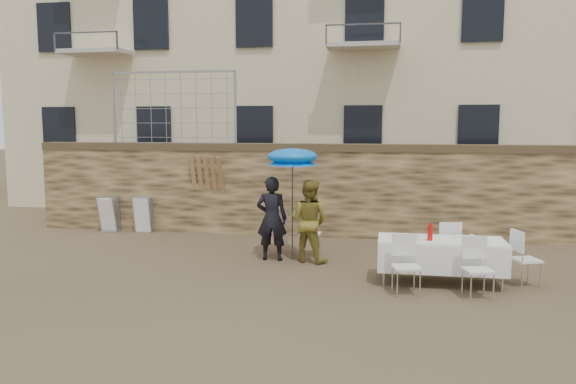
% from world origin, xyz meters
% --- Properties ---
extents(ground, '(80.00, 80.00, 0.00)m').
position_xyz_m(ground, '(0.00, 0.00, 0.00)').
color(ground, brown).
rests_on(ground, ground).
extents(stone_wall, '(13.00, 0.50, 2.20)m').
position_xyz_m(stone_wall, '(0.00, 5.00, 1.10)').
color(stone_wall, olive).
rests_on(stone_wall, ground).
extents(chain_link_fence, '(3.20, 0.06, 1.80)m').
position_xyz_m(chain_link_fence, '(-3.00, 5.00, 3.10)').
color(chain_link_fence, gray).
rests_on(chain_link_fence, stone_wall).
extents(man_suit, '(0.63, 0.43, 1.69)m').
position_xyz_m(man_suit, '(0.05, 2.33, 0.84)').
color(man_suit, black).
rests_on(man_suit, ground).
extents(woman_dress, '(0.95, 0.84, 1.63)m').
position_xyz_m(woman_dress, '(0.80, 2.33, 0.82)').
color(woman_dress, '#B09B35').
rests_on(woman_dress, ground).
extents(umbrella, '(1.04, 1.04, 2.13)m').
position_xyz_m(umbrella, '(0.45, 2.43, 2.02)').
color(umbrella, '#3F3F44').
rests_on(umbrella, ground).
extents(couple_chair_left, '(0.60, 0.60, 0.96)m').
position_xyz_m(couple_chair_left, '(0.05, 2.88, 0.48)').
color(couple_chair_left, white).
rests_on(couple_chair_left, ground).
extents(couple_chair_right, '(0.51, 0.51, 0.96)m').
position_xyz_m(couple_chair_right, '(0.75, 2.88, 0.48)').
color(couple_chair_right, white).
rests_on(couple_chair_right, ground).
extents(banquet_table, '(2.10, 0.85, 0.78)m').
position_xyz_m(banquet_table, '(3.22, 1.18, 0.73)').
color(banquet_table, white).
rests_on(banquet_table, ground).
extents(soda_bottle, '(0.09, 0.09, 0.26)m').
position_xyz_m(soda_bottle, '(3.02, 1.03, 0.91)').
color(soda_bottle, red).
rests_on(soda_bottle, banquet_table).
extents(table_chair_front_left, '(0.57, 0.57, 0.96)m').
position_xyz_m(table_chair_front_left, '(2.62, 0.43, 0.48)').
color(table_chair_front_left, white).
rests_on(table_chair_front_left, ground).
extents(table_chair_front_right, '(0.58, 0.58, 0.96)m').
position_xyz_m(table_chair_front_right, '(3.72, 0.43, 0.48)').
color(table_chair_front_right, white).
rests_on(table_chair_front_right, ground).
extents(table_chair_back, '(0.53, 0.53, 0.96)m').
position_xyz_m(table_chair_back, '(3.42, 1.98, 0.48)').
color(table_chair_back, white).
rests_on(table_chair_back, ground).
extents(table_chair_side, '(0.61, 0.61, 0.96)m').
position_xyz_m(table_chair_side, '(4.62, 1.28, 0.48)').
color(table_chair_side, white).
rests_on(table_chair_side, ground).
extents(chair_stack_left, '(0.46, 0.47, 0.92)m').
position_xyz_m(chair_stack_left, '(-4.60, 4.73, 0.46)').
color(chair_stack_left, white).
rests_on(chair_stack_left, ground).
extents(chair_stack_right, '(0.46, 0.40, 0.92)m').
position_xyz_m(chair_stack_right, '(-3.70, 4.73, 0.46)').
color(chair_stack_right, white).
rests_on(chair_stack_right, ground).
extents(wood_planks, '(0.70, 0.20, 2.00)m').
position_xyz_m(wood_planks, '(-2.10, 4.80, 1.00)').
color(wood_planks, '#A37749').
rests_on(wood_planks, ground).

